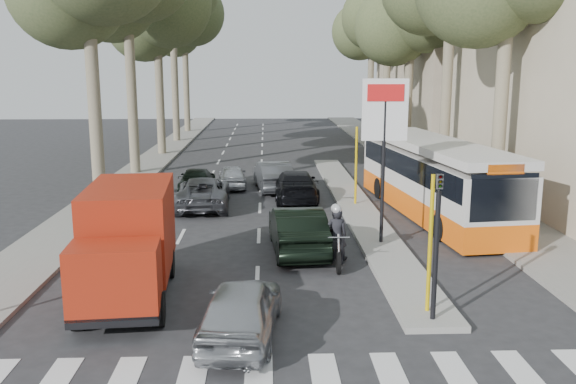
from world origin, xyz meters
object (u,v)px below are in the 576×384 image
Objects in this scene: silver_hatchback at (241,309)px; red_truck at (128,241)px; dark_hatchback at (297,229)px; motorcycle at (336,236)px; city_bus at (433,176)px.

silver_hatchback is 4.07m from red_truck.
dark_hatchback is 1.70m from motorcycle.
city_bus is at bearing -116.54° from silver_hatchback.
city_bus reaches higher than motorcycle.
red_truck is 2.49× the size of motorcycle.
motorcycle is at bearing 20.12° from red_truck.
dark_hatchback is 0.38× the size of city_bus.
silver_hatchback is 6.71m from dark_hatchback.
motorcycle reaches higher than dark_hatchback.
red_truck is at bearing -153.75° from motorcycle.
motorcycle is at bearing -133.33° from city_bus.
dark_hatchback is at bearing -145.91° from city_bus.
dark_hatchback is 2.05× the size of motorcycle.
dark_hatchback reaches higher than silver_hatchback.
city_bus is (10.42, 8.87, 0.10)m from red_truck.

